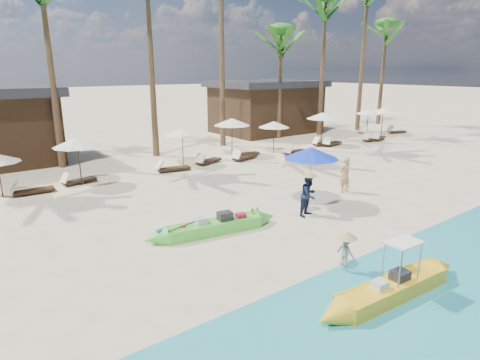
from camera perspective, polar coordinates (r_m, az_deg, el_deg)
ground at (r=13.27m, az=5.91°, el=-7.89°), size 240.00×240.00×0.00m
wet_sand_strip at (r=10.57m, az=25.19°, el=-15.89°), size 240.00×4.50×0.01m
green_canoe at (r=13.35m, az=-3.76°, el=-6.63°), size 5.23×1.19×0.67m
yellow_canoe at (r=10.50m, az=20.92°, el=-14.20°), size 5.33×0.91×1.38m
tourist at (r=18.07m, az=14.69°, el=0.74°), size 0.61×0.43×1.60m
vendor_green at (r=14.91m, az=9.76°, el=-2.14°), size 0.89×0.77×1.58m
vendor_yellow at (r=11.10m, az=14.82°, el=-9.74°), size 0.33×0.57×0.87m
blue_umbrella at (r=15.85m, az=10.11°, el=3.81°), size 2.16×2.16×2.32m
lounger_4_right at (r=19.58m, az=-27.67°, el=-1.26°), size 1.76×0.63×0.59m
resort_parasol_5 at (r=19.71m, az=-22.13°, el=5.05°), size 2.22×2.22×2.28m
lounger_5_left at (r=20.43m, az=-22.17°, el=-0.02°), size 1.70×0.85×0.55m
resort_parasol_6 at (r=22.65m, az=-8.25°, el=6.86°), size 2.05×2.05×2.11m
lounger_6_left at (r=21.53m, az=-9.74°, el=1.73°), size 1.88×0.87×0.62m
lounger_6_right at (r=23.00m, az=-4.67°, el=2.79°), size 1.89×1.13×0.61m
resort_parasol_7 at (r=24.99m, az=-1.15°, el=8.26°), size 2.26×2.26×2.32m
lounger_7_left at (r=23.89m, az=0.50°, el=3.33°), size 1.90×0.96×0.62m
lounger_7_right at (r=24.97m, az=0.70°, el=3.83°), size 1.77×0.78×0.58m
resort_parasol_8 at (r=25.84m, az=4.87°, el=7.88°), size 1.98×1.98×2.04m
lounger_8_left at (r=25.72m, az=7.74°, el=4.07°), size 1.90×0.83×0.62m
resort_parasol_9 at (r=29.02m, az=11.67°, el=8.94°), size 2.25×2.25×2.31m
lounger_9_left at (r=28.99m, az=11.73°, el=5.16°), size 1.83×0.91×0.60m
lounger_9_right at (r=29.15m, az=12.91°, el=5.16°), size 1.90×0.88×0.62m
resort_parasol_10 at (r=34.76m, az=17.81°, el=9.26°), size 2.05×2.05×2.11m
lounger_10_left at (r=32.40m, az=19.05°, el=5.73°), size 1.99×1.14×0.64m
lounger_10_right at (r=31.80m, az=18.25°, el=5.61°), size 1.82×0.71×0.60m
resort_parasol_11 at (r=35.44m, az=19.72°, el=9.33°), size 2.13×2.13×2.19m
lounger_11_left at (r=36.48m, az=21.29°, el=6.50°), size 1.79×1.05×0.58m
palm_3 at (r=23.95m, az=-26.28°, el=22.02°), size 2.08×2.08×10.52m
palm_6 at (r=31.61m, az=5.83°, el=18.71°), size 2.08×2.08×8.51m
palm_7 at (r=33.81m, az=12.01°, el=21.56°), size 2.08×2.08×11.08m
palm_8 at (r=37.17m, az=17.57°, el=22.47°), size 2.08×2.08×12.70m
palm_9 at (r=41.97m, az=20.01°, el=18.47°), size 2.08×2.08×9.82m
pavilion_east at (r=34.71m, az=3.70°, el=10.44°), size 8.80×6.60×4.30m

